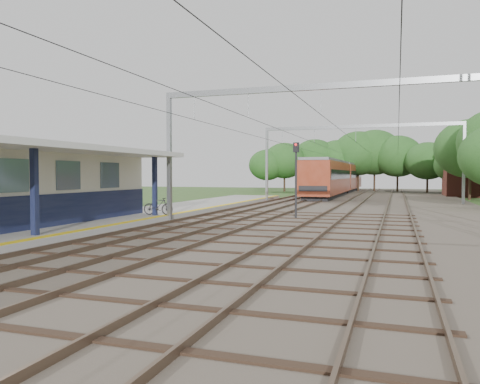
% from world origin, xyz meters
% --- Properties ---
extents(ground, '(160.00, 160.00, 0.00)m').
position_xyz_m(ground, '(0.00, 0.00, 0.00)').
color(ground, '#2D4C1E').
rests_on(ground, ground).
extents(ballast_bed, '(18.00, 90.00, 0.10)m').
position_xyz_m(ballast_bed, '(4.00, 30.00, 0.05)').
color(ballast_bed, '#473D33').
rests_on(ballast_bed, ground).
extents(platform, '(5.00, 52.00, 0.35)m').
position_xyz_m(platform, '(-7.50, 14.00, 0.17)').
color(platform, gray).
rests_on(platform, ground).
extents(yellow_stripe, '(0.45, 52.00, 0.01)m').
position_xyz_m(yellow_stripe, '(-5.25, 14.00, 0.35)').
color(yellow_stripe, yellow).
rests_on(yellow_stripe, platform).
extents(rail_tracks, '(11.80, 88.00, 0.15)m').
position_xyz_m(rail_tracks, '(1.50, 30.00, 0.18)').
color(rail_tracks, brown).
rests_on(rail_tracks, ballast_bed).
extents(catenary_system, '(17.22, 88.00, 7.00)m').
position_xyz_m(catenary_system, '(3.39, 25.28, 5.51)').
color(catenary_system, gray).
rests_on(catenary_system, ground).
extents(tree_band, '(31.72, 30.88, 8.82)m').
position_xyz_m(tree_band, '(3.84, 57.12, 4.92)').
color(tree_band, '#382619').
rests_on(tree_band, ground).
extents(bicycle, '(1.73, 0.72, 1.01)m').
position_xyz_m(bicycle, '(-5.70, 15.00, 0.85)').
color(bicycle, black).
rests_on(bicycle, platform).
extents(train, '(3.10, 38.62, 4.06)m').
position_xyz_m(train, '(-0.50, 53.74, 2.26)').
color(train, black).
rests_on(train, ballast_bed).
extents(signal_post, '(0.34, 0.30, 4.38)m').
position_xyz_m(signal_post, '(1.35, 18.06, 2.77)').
color(signal_post, black).
rests_on(signal_post, ground).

